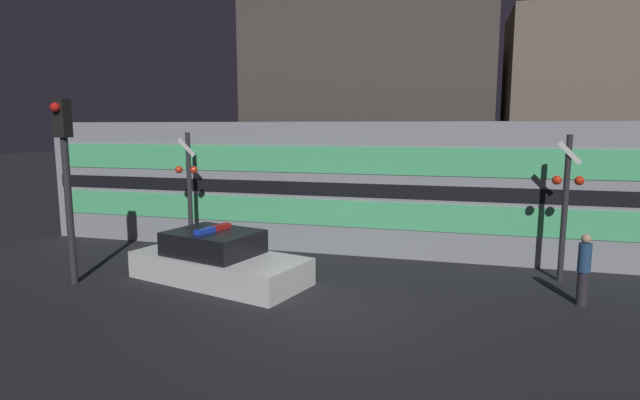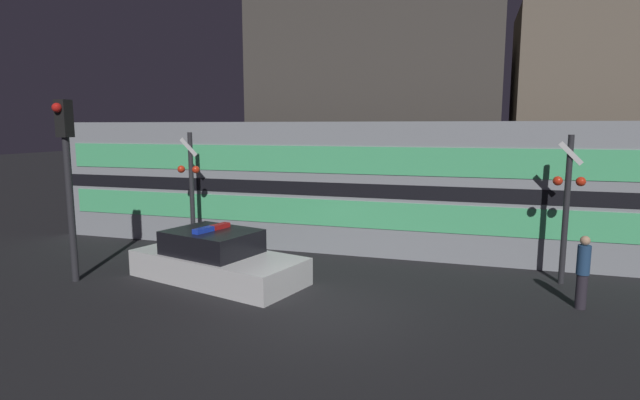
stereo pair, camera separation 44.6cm
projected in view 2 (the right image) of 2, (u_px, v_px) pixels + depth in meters
name	position (u px, v px, depth m)	size (l,w,h in m)	color
ground_plane	(324.00, 313.00, 10.45)	(120.00, 120.00, 0.00)	black
train	(402.00, 186.00, 15.80)	(23.66, 2.95, 4.02)	#999EA5
police_car	(217.00, 260.00, 12.68)	(4.85, 3.06, 1.38)	silver
pedestrian	(583.00, 271.00, 10.61)	(0.27, 0.27, 1.59)	#2D2833
crossing_signal_near	(567.00, 202.00, 12.10)	(0.73, 0.33, 3.68)	#2D2D33
crossing_signal_far	(191.00, 186.00, 15.25)	(0.73, 0.33, 3.70)	#2D2D33
traffic_light_corner	(67.00, 168.00, 12.20)	(0.30, 0.46, 4.52)	#2D2D33
building_left	(378.00, 104.00, 23.04)	(10.47, 6.59, 9.78)	#47423D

